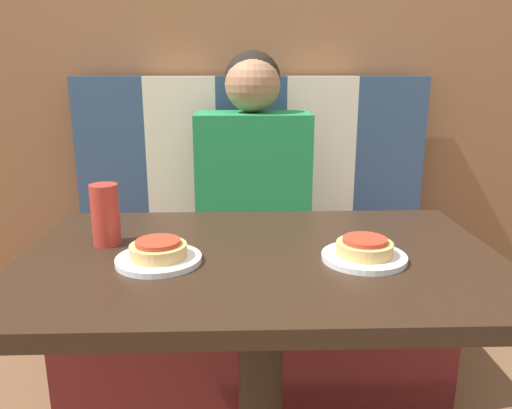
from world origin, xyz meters
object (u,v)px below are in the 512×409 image
Objects in this scene: drinking_cup at (105,215)px; pizza_right at (365,247)px; person at (253,166)px; pizza_left at (158,249)px; plate_left at (159,260)px; plate_right at (364,257)px.

pizza_right is at bearing -11.80° from drinking_cup.
person is 0.74m from pizza_left.
person is 0.74m from plate_left.
person is 6.21× the size of pizza_left.
person reaches higher than drinking_cup.
plate_right is at bearing -11.80° from drinking_cup.
drinking_cup is (-0.34, -0.60, 0.01)m from person.
person is at bearing 73.71° from pizza_left.
pizza_left is 1.00× the size of pizza_right.
pizza_right is 0.84× the size of drinking_cup.
pizza_right reaches higher than plate_right.
plate_left is at bearing 0.00° from pizza_left.
plate_right is (0.21, -0.71, -0.05)m from person.
drinking_cup is (-0.13, 0.11, 0.06)m from plate_left.
pizza_left is at bearing 180.00° from pizza_right.
pizza_right is 0.56m from drinking_cup.
pizza_left is 0.42m from pizza_right.
pizza_left is at bearing -41.08° from drinking_cup.
drinking_cup is (-0.55, 0.11, 0.04)m from pizza_right.
pizza_left is 0.84× the size of drinking_cup.
plate_right is 0.02m from pizza_right.
drinking_cup is (-0.55, 0.11, 0.06)m from plate_right.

